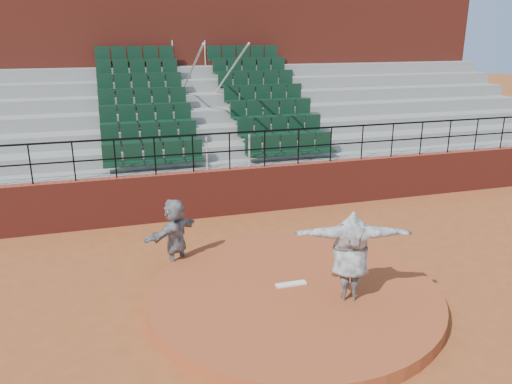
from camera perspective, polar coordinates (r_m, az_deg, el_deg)
The scene contains 9 objects.
ground at distance 9.74m, azimuth 4.32°, elevation -12.21°, with size 90.00×90.00×0.00m, color #964921.
pitchers_mound at distance 9.68m, azimuth 4.34°, elevation -11.57°, with size 5.50×5.50×0.25m, color #9D4523.
pitching_rubber at distance 9.74m, azimuth 4.04°, elevation -10.44°, with size 0.60×0.15×0.03m, color white.
boundary_wall at distance 13.88m, azimuth -2.96°, elevation 0.05°, with size 24.00×0.30×1.30m, color maroon.
wall_railing at distance 13.53m, azimuth -3.05°, elevation 5.63°, with size 24.04×0.05×1.03m.
seating_deck at distance 17.14m, azimuth -5.94°, elevation 6.10°, with size 24.00×5.97×4.63m.
press_box_facade at distance 20.74m, azimuth -8.28°, elevation 13.92°, with size 24.00×3.00×7.10m, color maroon.
pitcher at distance 9.07m, azimuth 10.74°, elevation -7.14°, with size 2.06×0.56×1.68m, color black.
fielder at distance 10.71m, azimuth -9.22°, elevation -4.82°, with size 1.47×0.47×1.58m, color black.
Camera 1 is at (-3.10, -7.86, 4.85)m, focal length 35.00 mm.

